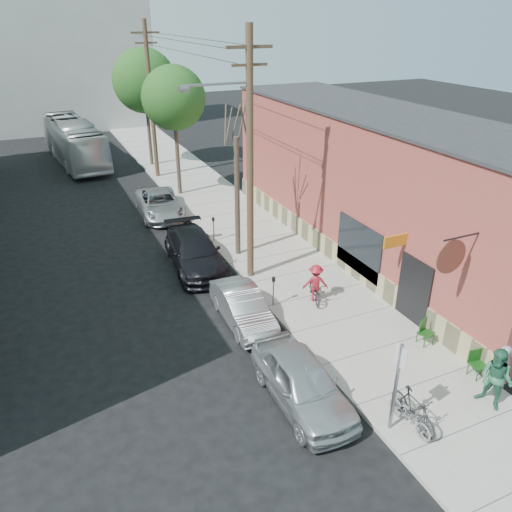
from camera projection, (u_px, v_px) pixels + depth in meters
name	position (u px, v px, depth m)	size (l,w,h in m)	color
ground	(240.00, 351.00, 17.12)	(120.00, 120.00, 0.00)	black
sidewalk	(234.00, 220.00, 27.67)	(4.50, 58.00, 0.15)	#A8A69C
cafe_building	(376.00, 184.00, 23.08)	(6.60, 20.20, 6.61)	#994038
end_cap_building	(53.00, 64.00, 48.15)	(18.00, 8.00, 12.00)	#B1B1AB
sign_post	(397.00, 379.00, 13.00)	(0.07, 0.45, 2.80)	slate
parking_meter_near	(274.00, 286.00, 19.14)	(0.14, 0.14, 1.24)	slate
parking_meter_far	(214.00, 225.00, 24.67)	(0.14, 0.14, 1.24)	slate
utility_pole_near	(249.00, 156.00, 19.43)	(3.57, 0.28, 10.00)	#503A28
utility_pole_far	(151.00, 99.00, 32.77)	(1.80, 0.28, 10.00)	#503A28
tree_bare	(237.00, 198.00, 22.53)	(0.24, 0.24, 5.52)	#44392C
tree_leafy_mid	(174.00, 98.00, 29.09)	(3.75, 3.75, 7.70)	#44392C
tree_leafy_far	(144.00, 81.00, 35.10)	(4.47, 4.47, 8.23)	#44392C
patio_chair_a	(426.00, 333.00, 17.04)	(0.50, 0.50, 0.88)	#124112
patio_chair_b	(478.00, 365.00, 15.49)	(0.50, 0.50, 0.88)	#124112
patron_grey	(500.00, 371.00, 14.62)	(0.62, 0.41, 1.69)	gray
patron_green	(496.00, 379.00, 14.08)	(0.94, 0.73, 1.93)	#276245
cyclist	(316.00, 283.00, 19.53)	(0.99, 0.57, 1.54)	maroon
cyclist_bike	(315.00, 290.00, 19.67)	(0.58, 1.66, 0.87)	black
parked_bike_a	(413.00, 409.00, 13.64)	(0.50, 1.78, 1.07)	black
parked_bike_b	(410.00, 415.00, 13.59)	(0.55, 1.57, 0.83)	slate
car_0	(302.00, 382.00, 14.56)	(1.75, 4.35, 1.48)	#ACB1B4
car_1	(243.00, 307.00, 18.43)	(1.37, 3.93, 1.29)	#95989C
car_2	(195.00, 252.00, 22.45)	(2.12, 5.20, 1.51)	black
car_3	(160.00, 204.00, 28.29)	(2.27, 4.91, 1.37)	#9EA1A6
bus	(74.00, 141.00, 38.09)	(2.70, 11.52, 3.21)	silver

